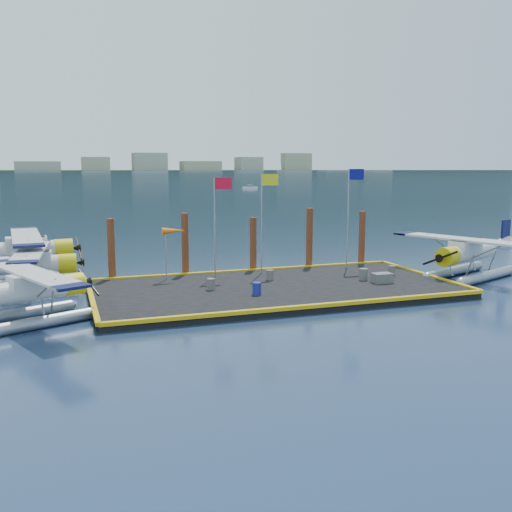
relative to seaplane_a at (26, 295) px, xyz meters
The scene contains 23 objects.
ground 13.26m from the seaplane_a, 10.85° to the left, with size 4000.00×4000.00×0.00m, color #18294A.
dock 13.24m from the seaplane_a, 10.85° to the left, with size 20.00×10.00×0.40m, color black.
dock_bumpers 13.22m from the seaplane_a, 10.85° to the left, with size 20.25×10.25×0.18m, color #CD9E0C, non-canonical shape.
far_backdrop 1758.30m from the seaplane_a, 81.73° to the left, with size 3050.00×2050.00×810.00m.
seaplane_a is the anchor object (origin of this frame).
seaplane_b 7.10m from the seaplane_a, 92.98° to the left, with size 8.31×9.16×3.25m.
seaplane_c 11.24m from the seaplane_a, 94.54° to the left, with size 9.57×10.55×3.74m.
seaplane_d 25.99m from the seaplane_a, ahead, with size 9.05×9.55×3.47m.
drum_0 9.65m from the seaplane_a, 16.12° to the left, with size 0.44×0.44×0.62m, color #545459.
drum_2 18.64m from the seaplane_a, ahead, with size 0.49×0.49×0.68m, color #545459.
drum_3 11.25m from the seaplane_a, ahead, with size 0.47×0.47×0.66m, color navy.
drum_4 21.14m from the seaplane_a, ahead, with size 0.42×0.42×0.59m, color #545459.
drum_5 13.89m from the seaplane_a, 17.43° to the left, with size 0.42×0.42×0.60m, color #545459.
crate 19.17m from the seaplane_a, ahead, with size 1.11×0.74×0.56m, color #545459.
flagpole_red 12.73m from the seaplane_a, 30.52° to the left, with size 1.14×0.08×6.00m.
flagpole_yellow 15.35m from the seaplane_a, 24.71° to the left, with size 1.14×0.08×6.20m.
flagpole_blue 20.89m from the seaplane_a, 17.73° to the left, with size 1.14×0.08×6.50m.
windsock 10.28m from the seaplane_a, 38.41° to the left, with size 1.40×0.44×3.12m.
piling_0 9.07m from the seaplane_a, 60.55° to the left, with size 0.44×0.44×4.00m, color #4E2716.
piling_1 11.95m from the seaplane_a, 41.37° to the left, with size 0.44×0.44×4.20m, color #4E2716.
piling_2 15.60m from the seaplane_a, 30.37° to the left, with size 0.44×0.44×3.80m, color #4E2716.
piling_3 19.16m from the seaplane_a, 24.31° to the left, with size 0.44×0.44×4.30m, color #4E2716.
piling_4 22.86m from the seaplane_a, 20.18° to the left, with size 0.44×0.44×4.00m, color #4E2716.
Camera 1 is at (-11.28, -29.44, 7.09)m, focal length 40.00 mm.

